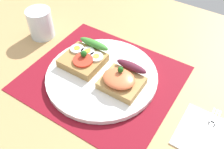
{
  "coord_description": "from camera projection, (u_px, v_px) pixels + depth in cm",
  "views": [
    {
      "loc": [
        25.22,
        -34.61,
        45.95
      ],
      "look_at": [
        3.0,
        0.0,
        3.07
      ],
      "focal_mm": 40.23,
      "sensor_mm": 36.0,
      "label": 1
    }
  ],
  "objects": [
    {
      "name": "plate",
      "position": [
        102.0,
        76.0,
        0.62
      ],
      "size": [
        27.55,
        27.55,
        1.27
      ],
      "primitive_type": "cylinder",
      "color": "white",
      "rests_on": "placemat"
    },
    {
      "name": "sandwich_egg_tomato",
      "position": [
        85.0,
        58.0,
        0.63
      ],
      "size": [
        9.93,
        10.65,
        4.36
      ],
      "color": "#A77D44",
      "rests_on": "plate"
    },
    {
      "name": "placemat",
      "position": [
        102.0,
        78.0,
        0.63
      ],
      "size": [
        36.35,
        32.35,
        0.3
      ],
      "primitive_type": "cube",
      "color": "maroon",
      "rests_on": "ground_plane"
    },
    {
      "name": "napkin",
      "position": [
        210.0,
        136.0,
        0.51
      ],
      "size": [
        12.82,
        11.73,
        0.6
      ],
      "primitive_type": "cube",
      "color": "white",
      "rests_on": "ground_plane"
    },
    {
      "name": "ground_plane",
      "position": [
        102.0,
        83.0,
        0.64
      ],
      "size": [
        120.0,
        90.0,
        3.2
      ],
      "primitive_type": "cube",
      "color": "tan"
    },
    {
      "name": "drinking_glass",
      "position": [
        41.0,
        23.0,
        0.72
      ],
      "size": [
        7.04,
        7.04,
        8.4
      ],
      "primitive_type": "cylinder",
      "color": "silver",
      "rests_on": "ground_plane"
    },
    {
      "name": "fork",
      "position": [
        208.0,
        134.0,
        0.51
      ],
      "size": [
        1.62,
        15.06,
        0.32
      ],
      "color": "#B7B7BC",
      "rests_on": "napkin"
    },
    {
      "name": "sandwich_salmon",
      "position": [
        122.0,
        79.0,
        0.58
      ],
      "size": [
        9.35,
        9.52,
        5.09
      ],
      "color": "tan",
      "rests_on": "plate"
    }
  ]
}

